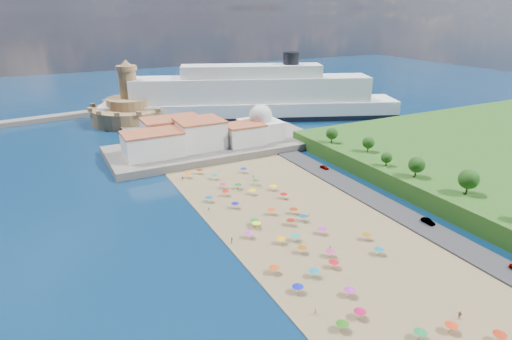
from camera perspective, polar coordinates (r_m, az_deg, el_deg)
ground at (r=118.87m, az=3.85°, el=-7.74°), size 700.00×700.00×0.00m
terrace at (r=182.97m, az=-5.24°, el=3.14°), size 90.00×36.00×3.00m
jetty at (r=209.07m, az=-14.53°, el=4.72°), size 18.00×70.00×2.40m
waterfront_buildings at (r=177.50m, az=-9.29°, el=4.55°), size 57.00×29.00×11.00m
domed_building at (r=187.24m, az=0.62°, el=6.02°), size 16.00×16.00×15.00m
fortress at (r=236.32m, az=-16.38°, el=7.73°), size 40.00×40.00×32.40m
cruise_ship at (r=235.53m, az=-0.57°, el=9.43°), size 157.24×81.42×34.95m
beach_parasols at (r=109.40m, az=6.08°, el=-9.24°), size 32.30×118.59×2.20m
beachgoers at (r=118.58m, az=1.40°, el=-7.14°), size 28.30×100.29×1.89m
parked_cars at (r=133.09m, az=19.39°, el=-5.05°), size 2.07×77.99×1.35m
hillside_trees at (r=138.31m, az=24.19°, el=-0.90°), size 12.50×108.84×7.46m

